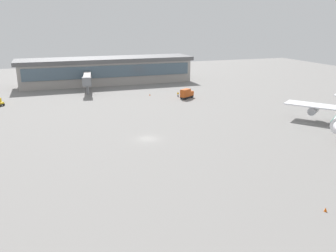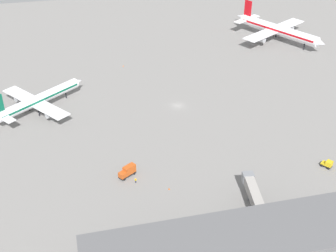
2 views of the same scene
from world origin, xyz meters
TOP-DOWN VIEW (x-y plane):
  - ground at (0.00, 0.00)m, footprint 288.00×288.00m
  - terminal_building at (-4.78, -77.94)m, footprint 73.20×16.61m
  - catering_truck at (-24.95, -37.59)m, footprint 5.74×4.62m
  - ground_crew_worker at (-23.24, -41.37)m, footprint 0.53×0.51m
  - jet_bridge at (5.81, -59.47)m, footprint 5.28×16.97m
  - safety_cone_near_gate at (-14.42, -46.62)m, footprint 0.44×0.44m
  - safety_cone_mid_apron at (-14.59, 39.09)m, footprint 0.44×0.44m

SIDE VIEW (x-z plane):
  - ground at x=0.00m, z-range 0.00..0.00m
  - safety_cone_near_gate at x=-14.42m, z-range 0.00..0.60m
  - safety_cone_mid_apron at x=-14.59m, z-range 0.00..0.60m
  - ground_crew_worker at x=-23.24m, z-range 0.01..1.68m
  - catering_truck at x=-24.95m, z-range 0.05..3.35m
  - jet_bridge at x=5.81m, z-range 1.75..8.49m
  - terminal_building at x=-4.78m, z-range 0.10..10.91m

